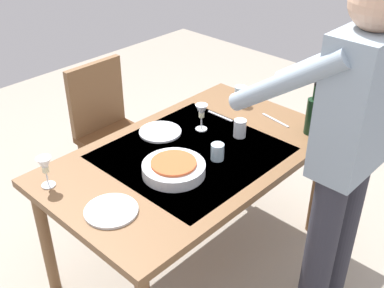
{
  "coord_description": "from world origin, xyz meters",
  "views": [
    {
      "loc": [
        1.48,
        1.4,
        2.02
      ],
      "look_at": [
        0.0,
        0.0,
        0.77
      ],
      "focal_mm": 44.47,
      "sensor_mm": 36.0,
      "label": 1
    }
  ],
  "objects_px": {
    "wine_glass_left": "(45,167)",
    "dining_table": "(192,164)",
    "wine_glass_right": "(201,113)",
    "dinner_plate_far": "(111,211)",
    "person_server": "(345,149)",
    "serving_bowl_pasta": "(174,168)",
    "water_cup_near_left": "(240,128)",
    "water_cup_near_right": "(217,152)",
    "wine_bottle": "(312,115)",
    "dinner_plate_near": "(160,132)",
    "water_cup_far_left": "(240,95)",
    "chair_near": "(108,124)"
  },
  "relations": [
    {
      "from": "wine_glass_left",
      "to": "dining_table",
      "type": "bearing_deg",
      "value": 156.73
    },
    {
      "from": "wine_glass_right",
      "to": "dinner_plate_far",
      "type": "xyz_separation_m",
      "value": [
        0.78,
        0.2,
        -0.1
      ]
    },
    {
      "from": "person_server",
      "to": "serving_bowl_pasta",
      "type": "xyz_separation_m",
      "value": [
        0.38,
        -0.64,
        -0.21
      ]
    },
    {
      "from": "person_server",
      "to": "dinner_plate_far",
      "type": "xyz_separation_m",
      "value": [
        0.76,
        -0.64,
        -0.24
      ]
    },
    {
      "from": "wine_glass_right",
      "to": "serving_bowl_pasta",
      "type": "bearing_deg",
      "value": 25.59
    },
    {
      "from": "water_cup_near_left",
      "to": "water_cup_near_right",
      "type": "height_order",
      "value": "water_cup_near_left"
    },
    {
      "from": "water_cup_near_left",
      "to": "dinner_plate_far",
      "type": "distance_m",
      "value": 0.87
    },
    {
      "from": "wine_glass_left",
      "to": "water_cup_near_right",
      "type": "relative_size",
      "value": 1.77
    },
    {
      "from": "dining_table",
      "to": "wine_bottle",
      "type": "height_order",
      "value": "wine_bottle"
    },
    {
      "from": "wine_bottle",
      "to": "dinner_plate_near",
      "type": "relative_size",
      "value": 1.29
    },
    {
      "from": "water_cup_far_left",
      "to": "dinner_plate_far",
      "type": "height_order",
      "value": "water_cup_far_left"
    },
    {
      "from": "water_cup_far_left",
      "to": "wine_glass_left",
      "type": "bearing_deg",
      "value": -5.06
    },
    {
      "from": "dining_table",
      "to": "water_cup_near_left",
      "type": "distance_m",
      "value": 0.33
    },
    {
      "from": "wine_glass_left",
      "to": "dinner_plate_near",
      "type": "height_order",
      "value": "wine_glass_left"
    },
    {
      "from": "water_cup_far_left",
      "to": "dinner_plate_near",
      "type": "relative_size",
      "value": 0.47
    },
    {
      "from": "dinner_plate_near",
      "to": "dinner_plate_far",
      "type": "height_order",
      "value": "same"
    },
    {
      "from": "water_cup_far_left",
      "to": "dinner_plate_far",
      "type": "xyz_separation_m",
      "value": [
        1.18,
        0.24,
        -0.05
      ]
    },
    {
      "from": "water_cup_far_left",
      "to": "dinner_plate_near",
      "type": "height_order",
      "value": "water_cup_far_left"
    },
    {
      "from": "wine_bottle",
      "to": "serving_bowl_pasta",
      "type": "bearing_deg",
      "value": -18.43
    },
    {
      "from": "wine_bottle",
      "to": "water_cup_near_left",
      "type": "xyz_separation_m",
      "value": [
        0.29,
        -0.25,
        -0.06
      ]
    },
    {
      "from": "chair_near",
      "to": "dinner_plate_far",
      "type": "distance_m",
      "value": 1.14
    },
    {
      "from": "wine_bottle",
      "to": "water_cup_near_right",
      "type": "distance_m",
      "value": 0.58
    },
    {
      "from": "wine_glass_left",
      "to": "water_cup_far_left",
      "type": "relative_size",
      "value": 1.38
    },
    {
      "from": "person_server",
      "to": "dinner_plate_near",
      "type": "relative_size",
      "value": 7.34
    },
    {
      "from": "person_server",
      "to": "wine_glass_left",
      "type": "relative_size",
      "value": 11.19
    },
    {
      "from": "chair_near",
      "to": "person_server",
      "type": "distance_m",
      "value": 1.6
    },
    {
      "from": "dinner_plate_near",
      "to": "water_cup_far_left",
      "type": "bearing_deg",
      "value": 170.99
    },
    {
      "from": "person_server",
      "to": "dining_table",
      "type": "bearing_deg",
      "value": -75.59
    },
    {
      "from": "person_server",
      "to": "dinner_plate_near",
      "type": "xyz_separation_m",
      "value": [
        0.16,
        -0.97,
        -0.24
      ]
    },
    {
      "from": "dining_table",
      "to": "wine_glass_left",
      "type": "bearing_deg",
      "value": -23.27
    },
    {
      "from": "wine_glass_right",
      "to": "water_cup_near_right",
      "type": "xyz_separation_m",
      "value": [
        0.16,
        0.26,
        -0.06
      ]
    },
    {
      "from": "dining_table",
      "to": "dinner_plate_far",
      "type": "height_order",
      "value": "dinner_plate_far"
    },
    {
      "from": "chair_near",
      "to": "person_server",
      "type": "height_order",
      "value": "person_server"
    },
    {
      "from": "wine_glass_left",
      "to": "water_cup_near_left",
      "type": "bearing_deg",
      "value": 159.43
    },
    {
      "from": "wine_bottle",
      "to": "water_cup_near_right",
      "type": "xyz_separation_m",
      "value": [
        0.54,
        -0.2,
        -0.07
      ]
    },
    {
      "from": "water_cup_near_right",
      "to": "wine_glass_left",
      "type": "bearing_deg",
      "value": -30.76
    },
    {
      "from": "wine_glass_right",
      "to": "serving_bowl_pasta",
      "type": "xyz_separation_m",
      "value": [
        0.4,
        0.19,
        -0.07
      ]
    },
    {
      "from": "water_cup_near_right",
      "to": "water_cup_far_left",
      "type": "relative_size",
      "value": 0.78
    },
    {
      "from": "water_cup_near_right",
      "to": "dinner_plate_far",
      "type": "xyz_separation_m",
      "value": [
        0.62,
        -0.06,
        -0.04
      ]
    },
    {
      "from": "chair_near",
      "to": "water_cup_near_right",
      "type": "height_order",
      "value": "chair_near"
    },
    {
      "from": "dining_table",
      "to": "dinner_plate_near",
      "type": "bearing_deg",
      "value": -95.58
    },
    {
      "from": "wine_bottle",
      "to": "dinner_plate_near",
      "type": "distance_m",
      "value": 0.82
    },
    {
      "from": "serving_bowl_pasta",
      "to": "chair_near",
      "type": "bearing_deg",
      "value": -107.77
    },
    {
      "from": "chair_near",
      "to": "serving_bowl_pasta",
      "type": "bearing_deg",
      "value": 72.23
    },
    {
      "from": "water_cup_near_right",
      "to": "wine_glass_right",
      "type": "bearing_deg",
      "value": -122.52
    },
    {
      "from": "dining_table",
      "to": "chair_near",
      "type": "bearing_deg",
      "value": -96.26
    },
    {
      "from": "water_cup_near_left",
      "to": "dinner_plate_far",
      "type": "xyz_separation_m",
      "value": [
        0.87,
        -0.0,
        -0.04
      ]
    },
    {
      "from": "wine_glass_right",
      "to": "wine_bottle",
      "type": "bearing_deg",
      "value": 129.88
    },
    {
      "from": "person_server",
      "to": "water_cup_far_left",
      "type": "bearing_deg",
      "value": -115.65
    },
    {
      "from": "serving_bowl_pasta",
      "to": "dinner_plate_far",
      "type": "height_order",
      "value": "serving_bowl_pasta"
    }
  ]
}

